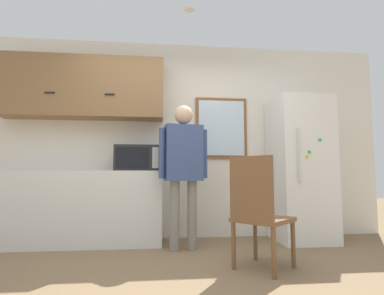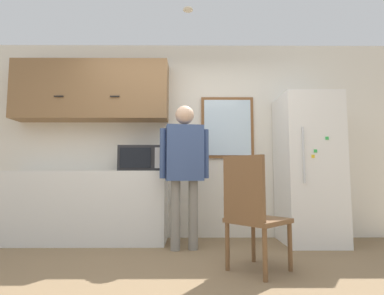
# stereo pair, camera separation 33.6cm
# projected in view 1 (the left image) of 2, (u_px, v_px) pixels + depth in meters

# --- Properties ---
(ground_plane) EXTENTS (16.00, 16.00, 0.00)m
(ground_plane) POSITION_uv_depth(u_px,v_px,m) (180.00, 285.00, 2.29)
(ground_plane) COLOR #7F6647
(back_wall) EXTENTS (6.00, 0.06, 2.70)m
(back_wall) POSITION_uv_depth(u_px,v_px,m) (172.00, 139.00, 4.17)
(back_wall) COLOR silver
(back_wall) RESTS_ON ground_plane
(counter) EXTENTS (2.07, 0.57, 0.90)m
(counter) POSITION_uv_depth(u_px,v_px,m) (77.00, 208.00, 3.66)
(counter) COLOR silver
(counter) RESTS_ON ground_plane
(upper_cabinets) EXTENTS (2.07, 0.35, 0.80)m
(upper_cabinets) POSITION_uv_depth(u_px,v_px,m) (84.00, 88.00, 3.91)
(upper_cabinets) COLOR olive
(microwave) EXTENTS (0.54, 0.38, 0.31)m
(microwave) POSITION_uv_depth(u_px,v_px,m) (137.00, 158.00, 3.75)
(microwave) COLOR #232326
(microwave) RESTS_ON counter
(person) EXTENTS (0.57, 0.28, 1.66)m
(person) POSITION_uv_depth(u_px,v_px,m) (184.00, 161.00, 3.46)
(person) COLOR gray
(person) RESTS_ON ground_plane
(refrigerator) EXTENTS (0.69, 0.73, 1.85)m
(refrigerator) POSITION_uv_depth(u_px,v_px,m) (300.00, 169.00, 3.92)
(refrigerator) COLOR white
(refrigerator) RESTS_ON ground_plane
(chair) EXTENTS (0.64, 0.64, 1.01)m
(chair) POSITION_uv_depth(u_px,v_px,m) (258.00, 209.00, 2.68)
(chair) COLOR brown
(chair) RESTS_ON ground_plane
(window) EXTENTS (0.73, 0.05, 0.86)m
(window) POSITION_uv_depth(u_px,v_px,m) (221.00, 128.00, 4.22)
(window) COLOR brown
(ceiling_light) EXTENTS (0.11, 0.11, 0.01)m
(ceiling_light) POSITION_uv_depth(u_px,v_px,m) (190.00, 9.00, 3.32)
(ceiling_light) COLOR white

